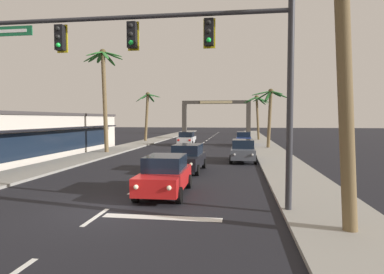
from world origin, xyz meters
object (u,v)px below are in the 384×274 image
at_px(sedan_third_in_queue, 187,158).
at_px(sedan_oncoming_far, 187,138).
at_px(sedan_parked_mid_kerb, 243,150).
at_px(palm_right_farthest, 257,106).
at_px(town_gateway_arch, 216,113).
at_px(palm_right_nearest, 343,21).
at_px(palm_left_third, 147,107).
at_px(traffic_signal_mast, 182,54).
at_px(palm_right_third, 270,105).
at_px(sedan_lead_at_stop_bar, 165,175).
at_px(palm_left_second, 104,81).
at_px(sedan_parked_nearest_kerb, 244,139).
at_px(storefront_strip_left, 16,136).

relative_size(sedan_third_in_queue, sedan_oncoming_far, 1.01).
relative_size(sedan_third_in_queue, sedan_parked_mid_kerb, 1.01).
xyz_separation_m(palm_right_farthest, town_gateway_arch, (-7.41, 19.38, -0.61)).
height_order(sedan_third_in_queue, town_gateway_arch, town_gateway_arch).
height_order(palm_right_farthest, town_gateway_arch, town_gateway_arch).
bearing_deg(palm_right_nearest, sedan_third_in_queue, 119.58).
bearing_deg(sedan_oncoming_far, palm_left_third, 139.27).
distance_m(traffic_signal_mast, palm_right_nearest, 5.18).
bearing_deg(town_gateway_arch, palm_left_third, -108.74).
bearing_deg(palm_right_third, palm_right_farthest, 92.85).
bearing_deg(palm_right_farthest, sedan_lead_at_stop_bar, -99.20).
distance_m(traffic_signal_mast, palm_left_second, 20.73).
distance_m(palm_left_second, palm_right_farthest, 25.64).
relative_size(palm_right_nearest, palm_right_third, 1.37).
distance_m(palm_right_third, palm_right_farthest, 13.47).
xyz_separation_m(sedan_oncoming_far, palm_right_third, (9.65, -3.13, 3.90)).
relative_size(sedan_oncoming_far, sedan_parked_mid_kerb, 1.00).
bearing_deg(traffic_signal_mast, palm_right_farthest, 83.01).
bearing_deg(palm_right_nearest, town_gateway_arch, 97.14).
distance_m(palm_right_nearest, town_gateway_arch, 60.21).
bearing_deg(sedan_oncoming_far, palm_left_second, -121.31).
distance_m(sedan_third_in_queue, sedan_parked_nearest_kerb, 20.58).
bearing_deg(palm_right_farthest, sedan_parked_nearest_kerb, -102.03).
relative_size(traffic_signal_mast, sedan_third_in_queue, 2.59).
relative_size(sedan_lead_at_stop_bar, palm_right_third, 0.69).
distance_m(traffic_signal_mast, palm_right_farthest, 38.68).
bearing_deg(sedan_parked_nearest_kerb, sedan_third_in_queue, -100.61).
height_order(sedan_third_in_queue, palm_left_third, palm_left_third).
relative_size(traffic_signal_mast, sedan_oncoming_far, 2.62).
relative_size(sedan_third_in_queue, palm_right_nearest, 0.50).
relative_size(sedan_parked_mid_kerb, town_gateway_arch, 0.31).
xyz_separation_m(sedan_parked_mid_kerb, storefront_strip_left, (-18.10, -1.20, 1.04)).
xyz_separation_m(sedan_parked_mid_kerb, town_gateway_arch, (-5.06, 44.07, 3.70)).
distance_m(sedan_oncoming_far, sedan_parked_nearest_kerb, 6.95).
distance_m(sedan_third_in_queue, palm_left_second, 14.51).
bearing_deg(palm_right_nearest, storefront_strip_left, 144.85).
height_order(sedan_parked_nearest_kerb, palm_left_third, palm_left_third).
bearing_deg(palm_left_third, palm_right_third, -28.47).
bearing_deg(sedan_lead_at_stop_bar, sedan_parked_nearest_kerb, 81.85).
relative_size(traffic_signal_mast, palm_right_nearest, 1.30).
bearing_deg(palm_left_second, sedan_parked_nearest_kerb, 39.62).
relative_size(sedan_third_in_queue, town_gateway_arch, 0.31).
distance_m(sedan_parked_nearest_kerb, town_gateway_arch, 29.78).
bearing_deg(storefront_strip_left, sedan_parked_mid_kerb, 3.79).
distance_m(sedan_third_in_queue, palm_right_nearest, 13.04).
bearing_deg(palm_right_nearest, palm_left_second, 127.71).
xyz_separation_m(sedan_lead_at_stop_bar, storefront_strip_left, (-14.60, 10.30, 1.04)).
bearing_deg(sedan_parked_nearest_kerb, sedan_oncoming_far, -174.75).
bearing_deg(traffic_signal_mast, palm_left_third, 107.84).
height_order(sedan_lead_at_stop_bar, sedan_oncoming_far, same).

